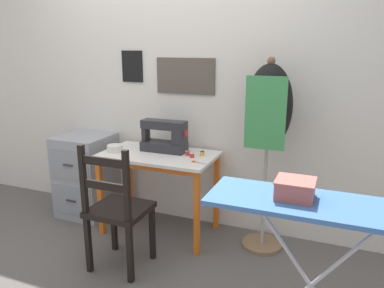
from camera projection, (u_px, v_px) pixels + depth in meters
ground_plane at (145, 245)px, 3.04m from camera, size 14.00×14.00×0.00m
wall_back at (175, 81)px, 3.27m from camera, size 10.00×0.07×2.55m
sewing_table at (158, 165)px, 3.12m from camera, size 0.95×0.55×0.70m
sewing_machine at (166, 137)px, 3.14m from camera, size 0.40×0.16×0.29m
fabric_bowl at (115, 148)px, 3.16m from camera, size 0.13×0.13×0.06m
scissors at (196, 162)px, 2.87m from camera, size 0.13×0.07×0.01m
thread_spool_near_machine at (188, 153)px, 3.04m from camera, size 0.04×0.04×0.04m
thread_spool_mid_table at (192, 155)px, 2.99m from camera, size 0.04×0.04×0.04m
thread_spool_far_edge at (202, 154)px, 3.04m from camera, size 0.04×0.04×0.04m
wooden_chair at (117, 210)px, 2.64m from camera, size 0.40×0.38×0.94m
filing_cabinet at (87, 175)px, 3.56m from camera, size 0.46×0.50×0.77m
dress_form at (268, 115)px, 2.76m from camera, size 0.34×0.32×1.50m
ironing_board at (317, 212)px, 1.75m from camera, size 1.04×0.37×0.87m
storage_box at (295, 189)px, 1.79m from camera, size 0.18×0.17×0.09m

